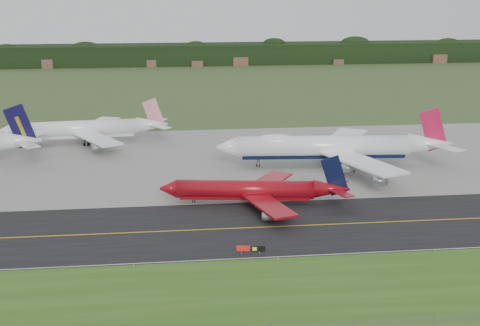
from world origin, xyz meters
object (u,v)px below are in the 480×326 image
(jet_star_tail, at_px, (85,129))
(jet_red_737, at_px, (256,190))
(taxiway_sign, at_px, (251,249))
(jet_ba_747, at_px, (332,147))

(jet_star_tail, bearing_deg, jet_red_737, -54.98)
(jet_star_tail, distance_m, taxiway_sign, 100.66)
(jet_ba_747, height_order, jet_red_737, jet_ba_747)
(jet_star_tail, relative_size, taxiway_sign, 9.72)
(jet_ba_747, distance_m, jet_star_tail, 77.53)
(jet_star_tail, bearing_deg, taxiway_sign, -66.82)
(jet_ba_747, height_order, taxiway_sign, jet_ba_747)
(jet_red_737, bearing_deg, jet_star_tail, 125.02)
(jet_ba_747, xyz_separation_m, taxiway_sign, (-29.77, -57.86, -4.26))
(jet_red_737, xyz_separation_m, jet_star_tail, (-44.50, 63.51, 1.34))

